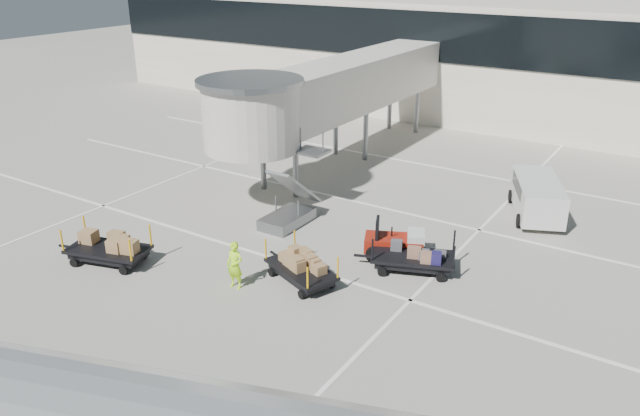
# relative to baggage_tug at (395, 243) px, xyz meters

# --- Properties ---
(ground) EXTENTS (140.00, 140.00, 0.00)m
(ground) POSITION_rel_baggage_tug_xyz_m (-3.99, -4.82, -0.55)
(ground) COLOR #B6B1A3
(ground) RESTS_ON ground
(lane_markings) EXTENTS (40.00, 30.00, 0.02)m
(lane_markings) POSITION_rel_baggage_tug_xyz_m (-4.66, 4.51, -0.54)
(lane_markings) COLOR white
(lane_markings) RESTS_ON ground
(terminal) EXTENTS (64.00, 12.11, 15.20)m
(terminal) POSITION_rel_baggage_tug_xyz_m (-4.34, 25.12, 3.55)
(terminal) COLOR #F0E6CE
(terminal) RESTS_ON ground
(jet_bridge) EXTENTS (5.70, 20.40, 6.03)m
(jet_bridge) POSITION_rel_baggage_tug_xyz_m (-7.96, 7.44, 3.73)
(jet_bridge) COLOR beige
(jet_bridge) RESTS_ON ground
(baggage_tug) EXTENTS (2.58, 2.23, 1.52)m
(baggage_tug) POSITION_rel_baggage_tug_xyz_m (0.00, 0.00, 0.00)
(baggage_tug) COLOR maroon
(baggage_tug) RESTS_ON ground
(suitcase_cart) EXTENTS (3.82, 2.54, 1.48)m
(suitcase_cart) POSITION_rel_baggage_tug_xyz_m (1.08, -0.79, -0.03)
(suitcase_cart) COLOR black
(suitcase_cart) RESTS_ON ground
(box_cart_near) EXTENTS (3.56, 2.38, 1.38)m
(box_cart_near) POSITION_rel_baggage_tug_xyz_m (-1.97, -3.85, 0.00)
(box_cart_near) COLOR black
(box_cart_near) RESTS_ON ground
(box_cart_far) EXTENTS (3.89, 2.34, 1.50)m
(box_cart_far) POSITION_rel_baggage_tug_xyz_m (-9.25, -6.61, 0.03)
(box_cart_far) COLOR black
(box_cart_far) RESTS_ON ground
(ground_worker) EXTENTS (0.68, 0.48, 1.79)m
(ground_worker) POSITION_rel_baggage_tug_xyz_m (-3.69, -5.38, 0.34)
(ground_worker) COLOR #AFF81A
(ground_worker) RESTS_ON ground
(minivan) EXTENTS (3.45, 4.81, 1.69)m
(minivan) POSITION_rel_baggage_tug_xyz_m (3.53, 7.23, 0.46)
(minivan) COLOR silver
(minivan) RESTS_ON ground
(belt_loader) EXTENTS (4.73, 2.68, 2.16)m
(belt_loader) POSITION_rel_baggage_tug_xyz_m (-19.17, 19.17, 0.27)
(belt_loader) COLOR maroon
(belt_loader) RESTS_ON ground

